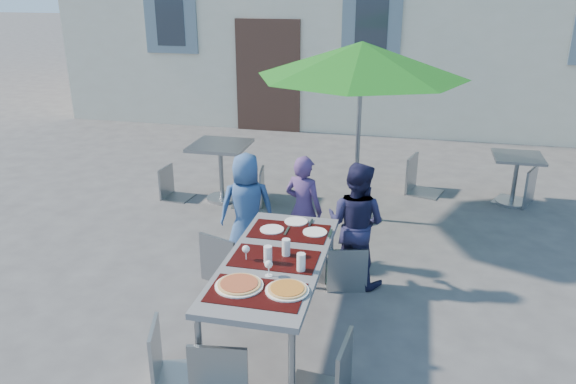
% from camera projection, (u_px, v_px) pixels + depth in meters
% --- Properties ---
extents(ground, '(90.00, 90.00, 0.00)m').
position_uv_depth(ground, '(271.00, 382.00, 4.32)').
color(ground, '#403F42').
rests_on(ground, ground).
extents(dining_table, '(0.80, 1.85, 0.76)m').
position_uv_depth(dining_table, '(275.00, 265.00, 4.64)').
color(dining_table, '#49494E').
rests_on(dining_table, ground).
extents(pizza_near_left, '(0.37, 0.37, 0.03)m').
position_uv_depth(pizza_near_left, '(239.00, 285.00, 4.19)').
color(pizza_near_left, white).
rests_on(pizza_near_left, dining_table).
extents(pizza_near_right, '(0.33, 0.33, 0.03)m').
position_uv_depth(pizza_near_right, '(287.00, 289.00, 4.13)').
color(pizza_near_right, white).
rests_on(pizza_near_right, dining_table).
extents(glassware, '(0.54, 0.43, 0.15)m').
position_uv_depth(glassware, '(279.00, 255.00, 4.51)').
color(glassware, silver).
rests_on(glassware, dining_table).
extents(place_settings, '(0.66, 0.45, 0.01)m').
position_uv_depth(place_settings, '(295.00, 228.00, 5.18)').
color(place_settings, white).
rests_on(place_settings, dining_table).
extents(child_0, '(0.68, 0.55, 1.20)m').
position_uv_depth(child_0, '(247.00, 207.00, 6.05)').
color(child_0, '#315187').
rests_on(child_0, ground).
extents(child_1, '(0.51, 0.41, 1.20)m').
position_uv_depth(child_1, '(303.00, 209.00, 6.01)').
color(child_1, '#4E346B').
rests_on(child_1, ground).
extents(child_2, '(0.70, 0.53, 1.27)m').
position_uv_depth(child_2, '(356.00, 224.00, 5.56)').
color(child_2, '#1B1C3D').
rests_on(child_2, ground).
extents(chair_0, '(0.56, 0.57, 0.99)m').
position_uv_depth(chair_0, '(223.00, 228.00, 5.60)').
color(chair_0, gray).
rests_on(chair_0, ground).
extents(chair_1, '(0.49, 0.50, 0.88)m').
position_uv_depth(chair_1, '(314.00, 231.00, 5.69)').
color(chair_1, gray).
rests_on(chair_1, ground).
extents(chair_2, '(0.48, 0.48, 0.89)m').
position_uv_depth(chair_2, '(347.00, 241.00, 5.48)').
color(chair_2, '#929A9E').
rests_on(chair_2, ground).
extents(chair_3, '(0.50, 0.50, 0.89)m').
position_uv_depth(chair_3, '(165.00, 320.00, 4.19)').
color(chair_3, '#8E9599').
rests_on(chair_3, ground).
extents(chair_4, '(0.47, 0.47, 0.97)m').
position_uv_depth(chair_4, '(331.00, 333.00, 3.96)').
color(chair_4, gray).
rests_on(chair_4, ground).
extents(chair_5, '(0.49, 0.49, 0.97)m').
position_uv_depth(chair_5, '(213.00, 349.00, 3.78)').
color(chair_5, gray).
rests_on(chair_5, ground).
extents(patio_umbrella, '(2.53, 2.53, 2.24)m').
position_uv_depth(patio_umbrella, '(362.00, 61.00, 6.58)').
color(patio_umbrella, '#B7B9BF').
rests_on(patio_umbrella, ground).
extents(cafe_table_0, '(0.76, 0.76, 0.81)m').
position_uv_depth(cafe_table_0, '(221.00, 160.00, 7.70)').
color(cafe_table_0, '#B7B9BF').
rests_on(cafe_table_0, ground).
extents(bg_chair_l_0, '(0.41, 0.41, 0.84)m').
position_uv_depth(bg_chair_l_0, '(171.00, 165.00, 7.82)').
color(bg_chair_l_0, gray).
rests_on(bg_chair_l_0, ground).
extents(bg_chair_r_0, '(0.48, 0.48, 0.94)m').
position_uv_depth(bg_chair_r_0, '(254.00, 166.00, 7.57)').
color(bg_chair_r_0, gray).
rests_on(bg_chair_r_0, ground).
extents(cafe_table_1, '(0.64, 0.64, 0.69)m').
position_uv_depth(cafe_table_1, '(516.00, 173.00, 7.62)').
color(cafe_table_1, '#B7B9BF').
rests_on(cafe_table_1, ground).
extents(bg_chair_l_1, '(0.56, 0.56, 1.02)m').
position_uv_depth(bg_chair_l_1, '(421.00, 152.00, 7.98)').
color(bg_chair_l_1, gray).
rests_on(bg_chair_l_1, ground).
extents(bg_chair_r_1, '(0.60, 0.59, 1.01)m').
position_uv_depth(bg_chair_r_1, '(526.00, 163.00, 7.55)').
color(bg_chair_r_1, '#92969D').
rests_on(bg_chair_r_1, ground).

